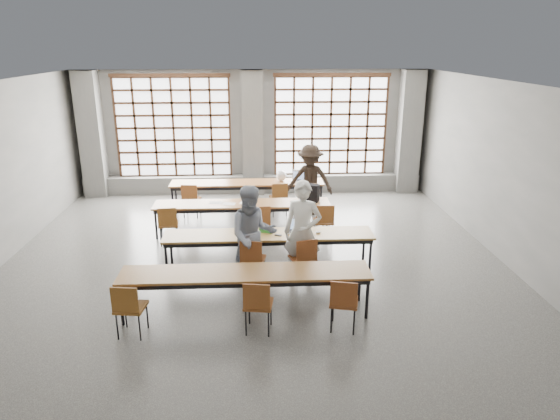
# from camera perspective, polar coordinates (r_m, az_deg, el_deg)

# --- Properties ---
(floor) EXTENTS (11.00, 11.00, 0.00)m
(floor) POSITION_cam_1_polar(r_m,az_deg,el_deg) (9.84, -2.97, -6.69)
(floor) COLOR #4A4A47
(floor) RESTS_ON ground
(ceiling) EXTENTS (11.00, 11.00, 0.00)m
(ceiling) POSITION_cam_1_polar(r_m,az_deg,el_deg) (8.93, -3.35, 14.09)
(ceiling) COLOR silver
(ceiling) RESTS_ON floor
(wall_back) EXTENTS (10.00, 0.00, 10.00)m
(wall_back) POSITION_cam_1_polar(r_m,az_deg,el_deg) (14.60, -3.14, 8.90)
(wall_back) COLOR #5E5D5B
(wall_back) RESTS_ON floor
(wall_front) EXTENTS (10.00, 0.00, 10.00)m
(wall_front) POSITION_cam_1_polar(r_m,az_deg,el_deg) (4.18, -3.17, -17.16)
(wall_front) COLOR #5E5D5B
(wall_front) RESTS_ON floor
(wall_right) EXTENTS (0.00, 11.00, 11.00)m
(wall_right) POSITION_cam_1_polar(r_m,az_deg,el_deg) (10.47, 25.42, 3.26)
(wall_right) COLOR #5E5D5B
(wall_right) RESTS_ON floor
(column_left) EXTENTS (0.60, 0.55, 3.50)m
(column_left) POSITION_cam_1_polar(r_m,az_deg,el_deg) (15.03, -20.74, 8.02)
(column_left) COLOR #5A5A58
(column_left) RESTS_ON floor
(column_mid) EXTENTS (0.60, 0.55, 3.50)m
(column_mid) POSITION_cam_1_polar(r_m,az_deg,el_deg) (14.33, -3.14, 8.71)
(column_mid) COLOR #5A5A58
(column_mid) RESTS_ON floor
(column_right) EXTENTS (0.60, 0.55, 3.50)m
(column_right) POSITION_cam_1_polar(r_m,az_deg,el_deg) (15.00, 14.51, 8.61)
(column_right) COLOR #5A5A58
(column_right) RESTS_ON floor
(window_left) EXTENTS (3.32, 0.12, 3.00)m
(window_left) POSITION_cam_1_polar(r_m,az_deg,el_deg) (14.68, -12.08, 9.17)
(window_left) COLOR white
(window_left) RESTS_ON wall_back
(window_right) EXTENTS (3.32, 0.12, 3.00)m
(window_right) POSITION_cam_1_polar(r_m,az_deg,el_deg) (14.67, 5.79, 9.47)
(window_right) COLOR white
(window_right) RESTS_ON wall_back
(sill_ledge) EXTENTS (9.80, 0.35, 0.50)m
(sill_ledge) POSITION_cam_1_polar(r_m,az_deg,el_deg) (14.73, -3.04, 3.01)
(sill_ledge) COLOR #5A5A58
(sill_ledge) RESTS_ON floor
(desk_row_a) EXTENTS (4.00, 0.70, 0.73)m
(desk_row_a) POSITION_cam_1_polar(r_m,az_deg,el_deg) (13.13, -3.77, 2.94)
(desk_row_a) COLOR brown
(desk_row_a) RESTS_ON floor
(desk_row_b) EXTENTS (4.00, 0.70, 0.73)m
(desk_row_b) POSITION_cam_1_polar(r_m,az_deg,el_deg) (11.41, -4.34, 0.49)
(desk_row_b) COLOR brown
(desk_row_b) RESTS_ON floor
(desk_row_c) EXTENTS (4.00, 0.70, 0.73)m
(desk_row_c) POSITION_cam_1_polar(r_m,az_deg,el_deg) (9.56, -1.30, -3.09)
(desk_row_c) COLOR brown
(desk_row_c) RESTS_ON floor
(desk_row_d) EXTENTS (4.00, 0.70, 0.73)m
(desk_row_d) POSITION_cam_1_polar(r_m,az_deg,el_deg) (8.05, -3.97, -7.47)
(desk_row_d) COLOR brown
(desk_row_d) RESTS_ON floor
(chair_back_left) EXTENTS (0.46, 0.47, 0.88)m
(chair_back_left) POSITION_cam_1_polar(r_m,az_deg,el_deg) (12.67, -10.18, 1.49)
(chair_back_left) COLOR brown
(chair_back_left) RESTS_ON floor
(chair_back_mid) EXTENTS (0.47, 0.47, 0.88)m
(chair_back_mid) POSITION_cam_1_polar(r_m,az_deg,el_deg) (12.58, -0.10, 1.66)
(chair_back_mid) COLOR brown
(chair_back_mid) RESTS_ON floor
(chair_back_right) EXTENTS (0.48, 0.48, 0.88)m
(chair_back_right) POSITION_cam_1_polar(r_m,az_deg,el_deg) (12.64, 3.43, 1.71)
(chair_back_right) COLOR brown
(chair_back_right) RESTS_ON floor
(chair_mid_left) EXTENTS (0.47, 0.47, 0.88)m
(chair_mid_left) POSITION_cam_1_polar(r_m,az_deg,el_deg) (11.02, -12.69, -1.30)
(chair_mid_left) COLOR brown
(chair_mid_left) RESTS_ON floor
(chair_mid_centre) EXTENTS (0.47, 0.47, 0.88)m
(chair_mid_centre) POSITION_cam_1_polar(r_m,az_deg,el_deg) (10.85, -2.23, -1.14)
(chair_mid_centre) COLOR brown
(chair_mid_centre) RESTS_ON floor
(chair_mid_right) EXTENTS (0.42, 0.43, 0.88)m
(chair_mid_right) POSITION_cam_1_polar(r_m,az_deg,el_deg) (10.95, 5.06, -1.01)
(chair_mid_right) COLOR brown
(chair_mid_right) RESTS_ON floor
(chair_front_left) EXTENTS (0.49, 0.49, 0.88)m
(chair_front_left) POSITION_cam_1_polar(r_m,az_deg,el_deg) (9.03, -3.18, -5.35)
(chair_front_left) COLOR brown
(chair_front_left) RESTS_ON floor
(chair_front_right) EXTENTS (0.53, 0.53, 0.88)m
(chair_front_right) POSITION_cam_1_polar(r_m,az_deg,el_deg) (9.07, 2.78, -5.22)
(chair_front_right) COLOR brown
(chair_front_right) RESTS_ON floor
(chair_near_left) EXTENTS (0.47, 0.47, 0.88)m
(chair_near_left) POSITION_cam_1_polar(r_m,az_deg,el_deg) (7.78, -16.92, -10.33)
(chair_near_left) COLOR brown
(chair_near_left) RESTS_ON floor
(chair_near_mid) EXTENTS (0.48, 0.48, 0.88)m
(chair_near_mid) POSITION_cam_1_polar(r_m,az_deg,el_deg) (7.55, -2.56, -10.41)
(chair_near_mid) COLOR brown
(chair_near_mid) RESTS_ON floor
(chair_near_right) EXTENTS (0.51, 0.51, 0.88)m
(chair_near_right) POSITION_cam_1_polar(r_m,az_deg,el_deg) (7.66, 7.30, -10.09)
(chair_near_right) COLOR maroon
(chair_near_right) RESTS_ON floor
(student_male) EXTENTS (0.79, 0.62, 1.90)m
(student_male) POSITION_cam_1_polar(r_m,az_deg,el_deg) (9.03, 2.59, -2.52)
(student_male) COLOR silver
(student_male) RESTS_ON floor
(student_female) EXTENTS (0.96, 0.79, 1.82)m
(student_female) POSITION_cam_1_polar(r_m,az_deg,el_deg) (9.00, -3.13, -2.84)
(student_female) COLOR #18284A
(student_female) RESTS_ON floor
(student_back) EXTENTS (1.31, 1.00, 1.80)m
(student_back) POSITION_cam_1_polar(r_m,az_deg,el_deg) (12.66, 3.45, 3.45)
(student_back) COLOR black
(student_back) RESTS_ON floor
(laptop_front) EXTENTS (0.42, 0.38, 0.26)m
(laptop_front) POSITION_cam_1_polar(r_m,az_deg,el_deg) (9.65, 2.03, -2.09)
(laptop_front) COLOR #B8B8BD
(laptop_front) RESTS_ON desk_row_c
(laptop_back) EXTENTS (0.42, 0.38, 0.26)m
(laptop_back) POSITION_cam_1_polar(r_m,az_deg,el_deg) (13.25, 2.14, 3.68)
(laptop_back) COLOR #BCBCC2
(laptop_back) RESTS_ON desk_row_a
(mouse) EXTENTS (0.11, 0.08, 0.04)m
(mouse) POSITION_cam_1_polar(r_m,az_deg,el_deg) (9.58, 4.39, -2.55)
(mouse) COLOR white
(mouse) RESTS_ON desk_row_c
(green_box) EXTENTS (0.27, 0.16, 0.09)m
(green_box) POSITION_cam_1_polar(r_m,az_deg,el_deg) (9.59, -1.62, -2.31)
(green_box) COLOR #2B7E29
(green_box) RESTS_ON desk_row_c
(phone) EXTENTS (0.14, 0.10, 0.01)m
(phone) POSITION_cam_1_polar(r_m,az_deg,el_deg) (9.45, -0.20, -2.88)
(phone) COLOR black
(phone) RESTS_ON desk_row_c
(paper_sheet_a) EXTENTS (0.33, 0.26, 0.00)m
(paper_sheet_a) POSITION_cam_1_polar(r_m,az_deg,el_deg) (11.47, -7.34, 0.84)
(paper_sheet_a) COLOR silver
(paper_sheet_a) RESTS_ON desk_row_b
(paper_sheet_b) EXTENTS (0.33, 0.26, 0.00)m
(paper_sheet_b) POSITION_cam_1_polar(r_m,az_deg,el_deg) (11.35, -5.87, 0.71)
(paper_sheet_b) COLOR silver
(paper_sheet_b) RESTS_ON desk_row_b
(paper_sheet_c) EXTENTS (0.34, 0.27, 0.00)m
(paper_sheet_c) POSITION_cam_1_polar(r_m,az_deg,el_deg) (11.39, -3.85, 0.82)
(paper_sheet_c) COLOR white
(paper_sheet_c) RESTS_ON desk_row_b
(backpack) EXTENTS (0.37, 0.31, 0.40)m
(backpack) POSITION_cam_1_polar(r_m,az_deg,el_deg) (11.45, 3.67, 1.96)
(backpack) COLOR black
(backpack) RESTS_ON desk_row_b
(plastic_bag) EXTENTS (0.28, 0.24, 0.29)m
(plastic_bag) POSITION_cam_1_polar(r_m,az_deg,el_deg) (13.14, 0.15, 3.93)
(plastic_bag) COLOR white
(plastic_bag) RESTS_ON desk_row_a
(red_pouch) EXTENTS (0.22, 0.14, 0.06)m
(red_pouch) POSITION_cam_1_polar(r_m,az_deg,el_deg) (7.86, -16.69, -10.29)
(red_pouch) COLOR #9D2413
(red_pouch) RESTS_ON chair_near_left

